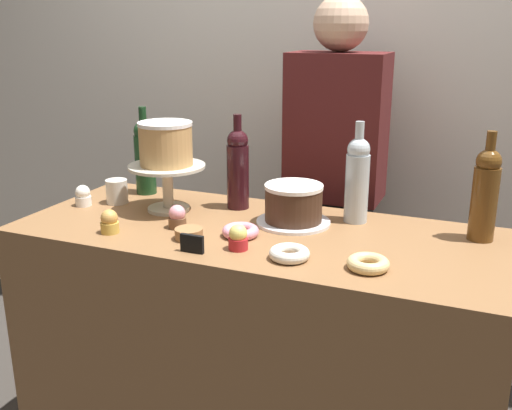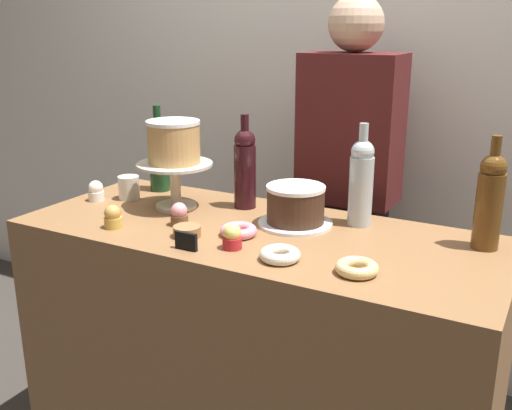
{
  "view_description": "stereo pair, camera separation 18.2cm",
  "coord_description": "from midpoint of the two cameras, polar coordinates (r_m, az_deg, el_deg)",
  "views": [
    {
      "loc": [
        0.67,
        -1.61,
        1.5
      ],
      "look_at": [
        0.0,
        0.0,
        0.97
      ],
      "focal_mm": 41.57,
      "sensor_mm": 36.0,
      "label": 1
    },
    {
      "loc": [
        0.83,
        -1.53,
        1.5
      ],
      "look_at": [
        0.0,
        0.0,
        0.97
      ],
      "focal_mm": 41.57,
      "sensor_mm": 36.0,
      "label": 2
    }
  ],
  "objects": [
    {
      "name": "donut_glazed",
      "position": [
        1.56,
        7.47,
        -5.67
      ],
      "size": [
        0.11,
        0.11,
        0.03
      ],
      "color": "#E0C17F",
      "rests_on": "display_counter"
    },
    {
      "name": "cake_stand_pedestal",
      "position": [
        2.04,
        -11.07,
        2.4
      ],
      "size": [
        0.26,
        0.26,
        0.16
      ],
      "color": "beige",
      "rests_on": "display_counter"
    },
    {
      "name": "cupcake_vanilla",
      "position": [
        2.19,
        -18.57,
        0.81
      ],
      "size": [
        0.06,
        0.06,
        0.07
      ],
      "color": "white",
      "rests_on": "display_counter"
    },
    {
      "name": "wine_bottle_clear",
      "position": [
        1.89,
        7.02,
        2.55
      ],
      "size": [
        0.08,
        0.08,
        0.33
      ],
      "color": "#B2BCC1",
      "rests_on": "display_counter"
    },
    {
      "name": "price_sign_chalkboard",
      "position": [
        1.68,
        -9.28,
        -3.75
      ],
      "size": [
        0.07,
        0.01,
        0.05
      ],
      "color": "black",
      "rests_on": "display_counter"
    },
    {
      "name": "cookie_stack",
      "position": [
        1.78,
        -9.4,
        -2.8
      ],
      "size": [
        0.08,
        0.08,
        0.03
      ],
      "color": "olive",
      "rests_on": "display_counter"
    },
    {
      "name": "wine_bottle_dark_red",
      "position": [
        2.03,
        -4.34,
        3.61
      ],
      "size": [
        0.08,
        0.08,
        0.33
      ],
      "color": "black",
      "rests_on": "display_counter"
    },
    {
      "name": "donut_pink",
      "position": [
        1.79,
        -4.42,
        -2.58
      ],
      "size": [
        0.11,
        0.11,
        0.03
      ],
      "color": "pink",
      "rests_on": "display_counter"
    },
    {
      "name": "cupcake_caramel",
      "position": [
        1.88,
        -16.64,
        -1.62
      ],
      "size": [
        0.06,
        0.06,
        0.07
      ],
      "color": "gold",
      "rests_on": "display_counter"
    },
    {
      "name": "chocolate_round_cake",
      "position": [
        1.88,
        0.88,
        0.18
      ],
      "size": [
        0.19,
        0.19,
        0.12
      ],
      "color": "#3D2619",
      "rests_on": "silver_serving_platter"
    },
    {
      "name": "display_counter",
      "position": [
        2.04,
        -2.64,
        -14.24
      ],
      "size": [
        1.51,
        0.63,
        0.89
      ],
      "color": "brown",
      "rests_on": "ground_plane"
    },
    {
      "name": "cupcake_lemon",
      "position": [
        1.68,
        -4.84,
        -3.22
      ],
      "size": [
        0.06,
        0.06,
        0.07
      ],
      "color": "red",
      "rests_on": "display_counter"
    },
    {
      "name": "coffee_cup_ceramic",
      "position": [
        2.18,
        -15.59,
        1.24
      ],
      "size": [
        0.08,
        0.08,
        0.08
      ],
      "color": "silver",
      "rests_on": "display_counter"
    },
    {
      "name": "cupcake_strawberry",
      "position": [
        1.88,
        -10.36,
        -1.21
      ],
      "size": [
        0.06,
        0.06,
        0.07
      ],
      "color": "brown",
      "rests_on": "display_counter"
    },
    {
      "name": "silver_serving_platter",
      "position": [
        1.9,
        0.87,
        -1.69
      ],
      "size": [
        0.24,
        0.24,
        0.01
      ],
      "color": "white",
      "rests_on": "display_counter"
    },
    {
      "name": "white_layer_cake",
      "position": [
        2.01,
        -11.27,
        5.79
      ],
      "size": [
        0.18,
        0.18,
        0.14
      ],
      "color": "tan",
      "rests_on": "cake_stand_pedestal"
    },
    {
      "name": "donut_sugar",
      "position": [
        1.61,
        -0.0,
        -4.75
      ],
      "size": [
        0.11,
        0.11,
        0.03
      ],
      "color": "silver",
      "rests_on": "display_counter"
    },
    {
      "name": "wine_bottle_amber",
      "position": [
        1.81,
        18.55,
        1.08
      ],
      "size": [
        0.08,
        0.08,
        0.33
      ],
      "color": "#5B3814",
      "rests_on": "display_counter"
    },
    {
      "name": "barista_figure",
      "position": [
        2.32,
        5.29,
        0.47
      ],
      "size": [
        0.36,
        0.22,
        1.6
      ],
      "color": "black",
      "rests_on": "ground_plane"
    },
    {
      "name": "wine_bottle_green",
      "position": [
        2.26,
        -12.95,
        4.63
      ],
      "size": [
        0.08,
        0.08,
        0.33
      ],
      "color": "#193D1E",
      "rests_on": "display_counter"
    },
    {
      "name": "back_wall",
      "position": [
        2.58,
        5.71,
        12.56
      ],
      "size": [
        6.0,
        0.05,
        2.6
      ],
      "color": "silver",
      "rests_on": "ground_plane"
    }
  ]
}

